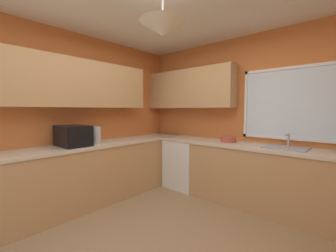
{
  "coord_description": "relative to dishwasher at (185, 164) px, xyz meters",
  "views": [
    {
      "loc": [
        1.42,
        -1.53,
        1.41
      ],
      "look_at": [
        -0.61,
        0.76,
        1.18
      ],
      "focal_mm": 22.96,
      "sensor_mm": 36.0,
      "label": 1
    }
  ],
  "objects": [
    {
      "name": "dishwasher",
      "position": [
        0.0,
        0.0,
        0.0
      ],
      "size": [
        0.6,
        0.6,
        0.86
      ],
      "primitive_type": "cube",
      "color": "white",
      "rests_on": "ground_plane"
    },
    {
      "name": "counter_run_left",
      "position": [
        -0.66,
        -1.59,
        0.02
      ],
      "size": [
        0.65,
        3.59,
        0.9
      ],
      "color": "tan",
      "rests_on": "ground_plane"
    },
    {
      "name": "room_shell",
      "position": [
        0.55,
        -1.11,
        1.33
      ],
      "size": [
        3.89,
        3.98,
        2.66
      ],
      "color": "#D17238",
      "rests_on": "ground_plane"
    },
    {
      "name": "kettle",
      "position": [
        -0.64,
        -1.41,
        0.6
      ],
      "size": [
        0.14,
        0.14,
        0.26
      ],
      "primitive_type": "cylinder",
      "color": "#B7B7BC",
      "rests_on": "counter_run_left"
    },
    {
      "name": "microwave",
      "position": [
        -0.66,
        -1.75,
        0.62
      ],
      "size": [
        0.48,
        0.36,
        0.29
      ],
      "primitive_type": "cube",
      "color": "black",
      "rests_on": "counter_run_left"
    },
    {
      "name": "counter_run_back",
      "position": [
        1.12,
        0.03,
        0.02
      ],
      "size": [
        2.98,
        0.65,
        0.9
      ],
      "color": "tan",
      "rests_on": "ground_plane"
    },
    {
      "name": "ground_plane",
      "position": [
        0.91,
        -1.59,
        -0.43
      ],
      "size": [
        8.48,
        8.48,
        0.0
      ],
      "primitive_type": "plane",
      "color": "#997A56"
    },
    {
      "name": "sink_assembly",
      "position": [
        1.63,
        0.04,
        0.49
      ],
      "size": [
        0.52,
        0.4,
        0.19
      ],
      "color": "#9EA0A5",
      "rests_on": "counter_run_back"
    },
    {
      "name": "bowl",
      "position": [
        0.82,
        0.03,
        0.52
      ],
      "size": [
        0.23,
        0.23,
        0.09
      ],
      "primitive_type": "cylinder",
      "color": "#B74C42",
      "rests_on": "counter_run_back"
    }
  ]
}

